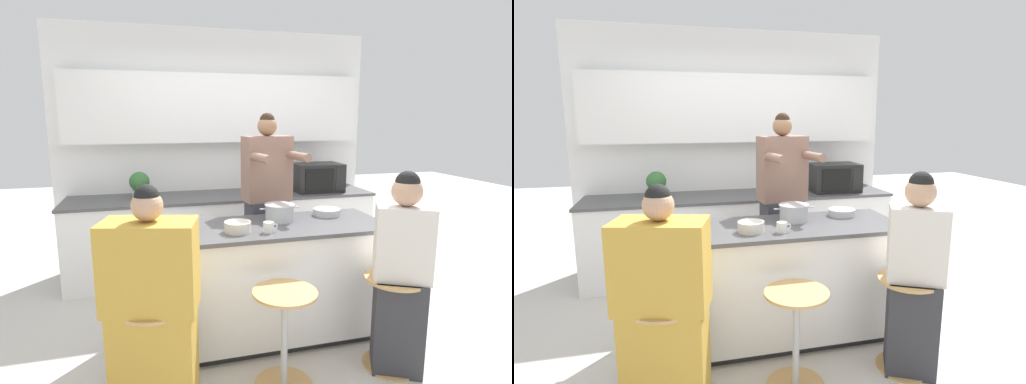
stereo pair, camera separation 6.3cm
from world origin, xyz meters
TOP-DOWN VIEW (x-y plane):
  - ground_plane at (0.00, 0.00)m, footprint 16.00×16.00m
  - wall_back at (0.00, 1.76)m, footprint 3.58×0.22m
  - back_counter at (0.00, 1.42)m, footprint 3.33×0.71m
  - kitchen_island at (0.00, 0.00)m, footprint 1.99×0.70m
  - bar_stool_leftmost at (-0.80, -0.61)m, footprint 0.41×0.41m
  - bar_stool_center at (0.00, -0.63)m, footprint 0.41×0.41m
  - bar_stool_rightmost at (0.80, -0.61)m, footprint 0.41×0.41m
  - person_cooking at (0.23, 0.54)m, footprint 0.48×0.59m
  - person_wrapped_blanket at (-0.80, -0.65)m, footprint 0.57×0.41m
  - person_seated_near at (0.82, -0.65)m, footprint 0.42×0.38m
  - cooking_pot at (0.20, 0.10)m, footprint 0.33×0.24m
  - fruit_bowl at (-0.19, -0.12)m, footprint 0.19×0.19m
  - mixing_bowl_steel at (0.65, 0.18)m, footprint 0.23×0.23m
  - coffee_cup_near at (0.03, -0.18)m, footprint 0.11×0.08m
  - coffee_cup_far at (-0.52, 0.07)m, footprint 0.11×0.08m
  - banana_bunch at (-0.78, -0.20)m, footprint 0.14×0.10m
  - microwave at (1.08, 1.38)m, footprint 0.55×0.39m
  - potted_plant at (-0.89, 1.42)m, footprint 0.21×0.21m

SIDE VIEW (x-z plane):
  - ground_plane at x=0.00m, z-range 0.00..0.00m
  - bar_stool_leftmost at x=-0.80m, z-range 0.06..0.72m
  - bar_stool_center at x=0.00m, z-range 0.06..0.72m
  - bar_stool_rightmost at x=0.80m, z-range 0.06..0.72m
  - back_counter at x=0.00m, z-range 0.00..0.89m
  - kitchen_island at x=0.00m, z-range 0.01..0.92m
  - person_wrapped_blanket at x=-0.80m, z-range -0.05..1.33m
  - person_seated_near at x=0.82m, z-range -0.05..1.34m
  - person_cooking at x=0.23m, z-range -0.01..1.76m
  - banana_bunch at x=-0.78m, z-range 0.91..0.96m
  - mixing_bowl_steel at x=0.65m, z-range 0.91..0.97m
  - fruit_bowl at x=-0.19m, z-range 0.91..0.99m
  - coffee_cup_near at x=0.03m, z-range 0.91..0.99m
  - coffee_cup_far at x=-0.52m, z-range 0.91..0.99m
  - cooking_pot at x=0.20m, z-range 0.92..1.05m
  - potted_plant at x=-0.89m, z-range 0.90..1.19m
  - microwave at x=1.08m, z-range 0.89..1.21m
  - wall_back at x=0.00m, z-range 0.19..2.89m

